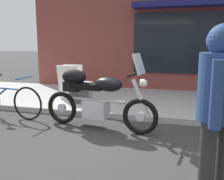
# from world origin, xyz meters

# --- Properties ---
(ground_plane) EXTENTS (80.00, 80.00, 0.00)m
(ground_plane) POSITION_xyz_m (0.00, 0.00, 0.00)
(ground_plane) COLOR #323232
(touring_motorcycle) EXTENTS (2.22, 0.84, 1.40)m
(touring_motorcycle) POSITION_xyz_m (-0.56, 0.58, 0.60)
(touring_motorcycle) COLOR black
(touring_motorcycle) RESTS_ON ground_plane
(parked_bicycle) EXTENTS (1.75, 0.48, 0.94)m
(parked_bicycle) POSITION_xyz_m (-2.54, 0.69, 0.38)
(parked_bicycle) COLOR black
(parked_bicycle) RESTS_ON ground_plane
(pedestrian_walking) EXTENTS (0.46, 0.55, 1.72)m
(pedestrian_walking) POSITION_xyz_m (1.36, -1.51, 1.09)
(pedestrian_walking) COLOR #2C2C2C
(pedestrian_walking) RESTS_ON ground_plane
(sandwich_board_sign) EXTENTS (0.55, 0.41, 0.89)m
(sandwich_board_sign) POSITION_xyz_m (-1.79, 2.23, 0.57)
(sandwich_board_sign) COLOR silver
(sandwich_board_sign) RESTS_ON sidewalk_curb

